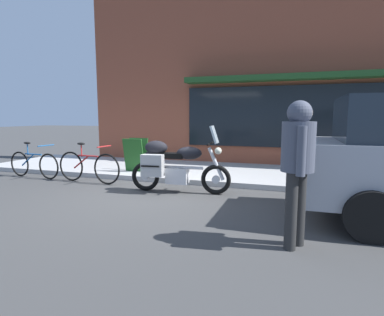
{
  "coord_description": "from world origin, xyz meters",
  "views": [
    {
      "loc": [
        2.71,
        -5.52,
        1.55
      ],
      "look_at": [
        0.69,
        0.6,
        0.7
      ],
      "focal_mm": 29.28,
      "sensor_mm": 36.0,
      "label": 1
    }
  ],
  "objects_px": {
    "touring_motorcycle": "(173,164)",
    "pedestrian_walking": "(298,156)",
    "parked_bicycle": "(88,166)",
    "sandwich_board_sign": "(136,155)",
    "second_bicycle_by_cafe": "(34,164)"
  },
  "relations": [
    {
      "from": "touring_motorcycle",
      "to": "pedestrian_walking",
      "type": "height_order",
      "value": "pedestrian_walking"
    },
    {
      "from": "touring_motorcycle",
      "to": "parked_bicycle",
      "type": "relative_size",
      "value": 1.19
    },
    {
      "from": "parked_bicycle",
      "to": "touring_motorcycle",
      "type": "bearing_deg",
      "value": -7.1
    },
    {
      "from": "sandwich_board_sign",
      "to": "second_bicycle_by_cafe",
      "type": "height_order",
      "value": "sandwich_board_sign"
    },
    {
      "from": "parked_bicycle",
      "to": "second_bicycle_by_cafe",
      "type": "relative_size",
      "value": 1.05
    },
    {
      "from": "pedestrian_walking",
      "to": "sandwich_board_sign",
      "type": "xyz_separation_m",
      "value": [
        -4.03,
        3.53,
        -0.54
      ]
    },
    {
      "from": "second_bicycle_by_cafe",
      "to": "touring_motorcycle",
      "type": "bearing_deg",
      "value": -5.02
    },
    {
      "from": "pedestrian_walking",
      "to": "second_bicycle_by_cafe",
      "type": "xyz_separation_m",
      "value": [
        -6.35,
        2.43,
        -0.74
      ]
    },
    {
      "from": "second_bicycle_by_cafe",
      "to": "sandwich_board_sign",
      "type": "bearing_deg",
      "value": 25.22
    },
    {
      "from": "parked_bicycle",
      "to": "sandwich_board_sign",
      "type": "relative_size",
      "value": 2.05
    },
    {
      "from": "touring_motorcycle",
      "to": "second_bicycle_by_cafe",
      "type": "relative_size",
      "value": 1.25
    },
    {
      "from": "second_bicycle_by_cafe",
      "to": "pedestrian_walking",
      "type": "bearing_deg",
      "value": -20.95
    },
    {
      "from": "touring_motorcycle",
      "to": "pedestrian_walking",
      "type": "bearing_deg",
      "value": -41.1
    },
    {
      "from": "touring_motorcycle",
      "to": "pedestrian_walking",
      "type": "xyz_separation_m",
      "value": [
        2.39,
        -2.08,
        0.51
      ]
    },
    {
      "from": "touring_motorcycle",
      "to": "second_bicycle_by_cafe",
      "type": "distance_m",
      "value": 3.99
    }
  ]
}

